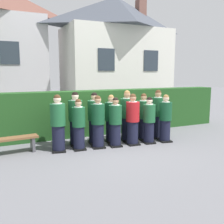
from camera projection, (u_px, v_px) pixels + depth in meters
ground_plane at (115, 146)px, 7.98m from camera, size 60.00×60.00×0.00m
student_front_row_0 at (58, 125)px, 7.33m from camera, size 0.47×0.54×1.68m
student_front_row_1 at (79, 126)px, 7.51m from camera, size 0.40×0.46×1.53m
student_front_row_2 at (98, 123)px, 7.70m from camera, size 0.42×0.53×1.62m
student_front_row_3 at (115, 123)px, 7.85m from camera, size 0.41×0.48×1.55m
student_in_red_blazer at (133, 121)px, 8.04m from camera, size 0.43×0.49×1.64m
student_front_row_5 at (149, 121)px, 8.22m from camera, size 0.41×0.48×1.52m
student_front_row_6 at (165, 119)px, 8.40m from camera, size 0.43×0.51×1.59m
student_rear_row_0 at (58, 122)px, 7.85m from camera, size 0.46×0.52×1.60m
student_rear_row_1 at (76, 120)px, 7.98m from camera, size 0.48×0.56×1.71m
student_rear_row_2 at (95, 119)px, 8.16m from camera, size 0.44×0.52×1.68m
student_rear_row_3 at (111, 120)px, 8.34m from camera, size 0.42×0.52×1.58m
student_rear_row_4 at (127, 117)px, 8.53m from camera, size 0.47×0.54×1.71m
student_rear_row_5 at (143, 118)px, 8.69m from camera, size 0.43×0.50×1.60m
student_rear_row_6 at (158, 115)px, 8.89m from camera, size 0.44×0.51×1.71m
hedge at (95, 112)px, 9.47m from camera, size 10.98×0.70×1.64m
school_building_annex at (116, 54)px, 14.58m from camera, size 6.26×3.44×6.53m
wooden_bench at (13, 142)px, 7.14m from camera, size 1.43×0.48×0.48m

